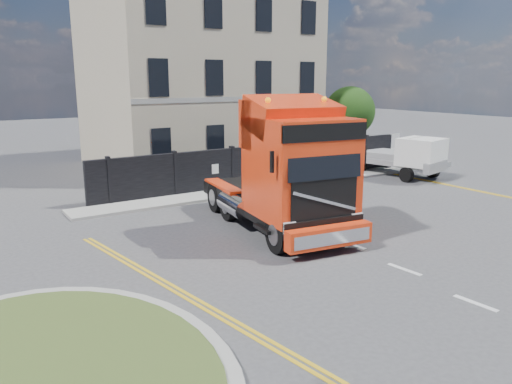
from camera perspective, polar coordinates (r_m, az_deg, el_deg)
ground at (r=15.05m, az=1.64°, el=-7.61°), size 120.00×120.00×0.00m
traffic_island at (r=10.06m, az=-23.48°, el=-19.30°), size 6.80×6.80×0.17m
hoarding_fence at (r=25.59m, az=2.17°, el=3.25°), size 18.80×0.25×2.00m
georgian_building at (r=31.40m, az=-6.78°, el=13.69°), size 12.30×10.30×12.80m
tree at (r=32.70m, az=10.37°, el=8.75°), size 3.20×3.20×4.80m
pavement_far at (r=24.74m, az=2.32°, el=0.69°), size 20.00×1.60×0.12m
truck at (r=16.95m, az=3.81°, el=1.90°), size 3.92×7.97×4.58m
flatbed_pickup at (r=28.12m, az=17.32°, el=3.94°), size 3.22×5.68×2.21m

